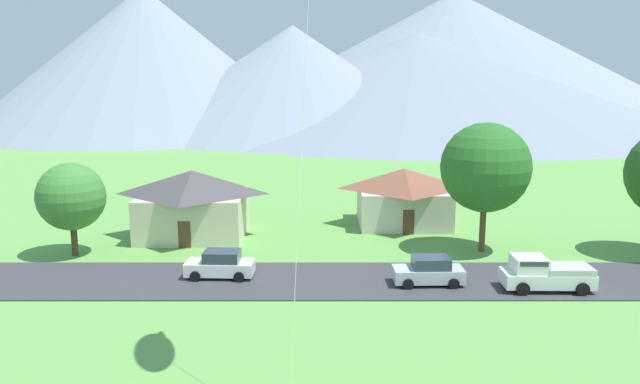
{
  "coord_description": "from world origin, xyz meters",
  "views": [
    {
      "loc": [
        -0.56,
        -7.39,
        12.6
      ],
      "look_at": [
        -0.61,
        22.53,
        6.86
      ],
      "focal_mm": 34.8,
      "sensor_mm": 36.0,
      "label": 1
    }
  ],
  "objects_px": {
    "house_leftmost": "(405,196)",
    "parked_car_white_west_end": "(222,265)",
    "pickup_truck_white_west_side": "(546,273)",
    "house_left_center": "(194,202)",
    "tree_left_of_center": "(72,197)",
    "parked_car_silver_mid_west": "(430,271)",
    "tree_center": "(487,168)"
  },
  "relations": [
    {
      "from": "tree_center",
      "to": "pickup_truck_white_west_side",
      "type": "xyz_separation_m",
      "value": [
        1.55,
        -8.28,
        -5.02
      ]
    },
    {
      "from": "tree_center",
      "to": "pickup_truck_white_west_side",
      "type": "bearing_deg",
      "value": -79.37
    },
    {
      "from": "house_leftmost",
      "to": "parked_car_white_west_end",
      "type": "bearing_deg",
      "value": -133.38
    },
    {
      "from": "tree_left_of_center",
      "to": "parked_car_white_west_end",
      "type": "distance_m",
      "value": 12.56
    },
    {
      "from": "house_left_center",
      "to": "pickup_truck_white_west_side",
      "type": "distance_m",
      "value": 26.33
    },
    {
      "from": "house_leftmost",
      "to": "tree_left_of_center",
      "type": "xyz_separation_m",
      "value": [
        -24.28,
        -9.03,
        1.71
      ]
    },
    {
      "from": "house_left_center",
      "to": "parked_car_silver_mid_west",
      "type": "xyz_separation_m",
      "value": [
        16.48,
        -11.55,
        -1.84
      ]
    },
    {
      "from": "house_leftmost",
      "to": "parked_car_white_west_end",
      "type": "distance_m",
      "value": 19.34
    },
    {
      "from": "parked_car_white_west_end",
      "to": "pickup_truck_white_west_side",
      "type": "xyz_separation_m",
      "value": [
        19.42,
        -2.28,
        0.19
      ]
    },
    {
      "from": "house_leftmost",
      "to": "tree_center",
      "type": "xyz_separation_m",
      "value": [
        4.63,
        -8.01,
        3.6
      ]
    },
    {
      "from": "tree_center",
      "to": "parked_car_white_west_end",
      "type": "distance_m",
      "value": 19.55
    },
    {
      "from": "tree_center",
      "to": "parked_car_silver_mid_west",
      "type": "relative_size",
      "value": 2.18
    },
    {
      "from": "house_leftmost",
      "to": "parked_car_silver_mid_west",
      "type": "relative_size",
      "value": 1.88
    },
    {
      "from": "house_leftmost",
      "to": "parked_car_silver_mid_west",
      "type": "distance_m",
      "value": 15.41
    },
    {
      "from": "tree_center",
      "to": "parked_car_silver_mid_west",
      "type": "distance_m",
      "value": 10.32
    },
    {
      "from": "tree_left_of_center",
      "to": "parked_car_white_west_end",
      "type": "xyz_separation_m",
      "value": [
        11.04,
        -4.98,
        -3.33
      ]
    },
    {
      "from": "house_leftmost",
      "to": "tree_left_of_center",
      "type": "distance_m",
      "value": 25.96
    },
    {
      "from": "house_leftmost",
      "to": "house_left_center",
      "type": "bearing_deg",
      "value": -167.43
    },
    {
      "from": "house_left_center",
      "to": "parked_car_white_west_end",
      "type": "xyz_separation_m",
      "value": [
        3.7,
        -10.23,
        -1.84
      ]
    },
    {
      "from": "tree_left_of_center",
      "to": "tree_center",
      "type": "height_order",
      "value": "tree_center"
    },
    {
      "from": "parked_car_silver_mid_west",
      "to": "pickup_truck_white_west_side",
      "type": "xyz_separation_m",
      "value": [
        6.63,
        -0.96,
        0.19
      ]
    },
    {
      "from": "house_left_center",
      "to": "pickup_truck_white_west_side",
      "type": "bearing_deg",
      "value": -28.42
    },
    {
      "from": "house_left_center",
      "to": "tree_center",
      "type": "relative_size",
      "value": 0.92
    },
    {
      "from": "house_left_center",
      "to": "pickup_truck_white_west_side",
      "type": "xyz_separation_m",
      "value": [
        23.12,
        -12.51,
        -1.65
      ]
    },
    {
      "from": "pickup_truck_white_west_side",
      "to": "parked_car_white_west_end",
      "type": "bearing_deg",
      "value": 173.3
    },
    {
      "from": "tree_left_of_center",
      "to": "tree_center",
      "type": "distance_m",
      "value": 28.99
    },
    {
      "from": "house_leftmost",
      "to": "house_left_center",
      "type": "height_order",
      "value": "house_left_center"
    },
    {
      "from": "tree_center",
      "to": "pickup_truck_white_west_side",
      "type": "relative_size",
      "value": 1.77
    },
    {
      "from": "house_leftmost",
      "to": "parked_car_white_west_end",
      "type": "relative_size",
      "value": 1.87
    },
    {
      "from": "parked_car_white_west_end",
      "to": "parked_car_silver_mid_west",
      "type": "height_order",
      "value": "same"
    },
    {
      "from": "house_left_center",
      "to": "tree_left_of_center",
      "type": "height_order",
      "value": "tree_left_of_center"
    },
    {
      "from": "tree_left_of_center",
      "to": "parked_car_silver_mid_west",
      "type": "xyz_separation_m",
      "value": [
        23.82,
        -6.29,
        -3.33
      ]
    }
  ]
}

